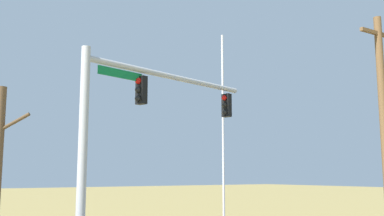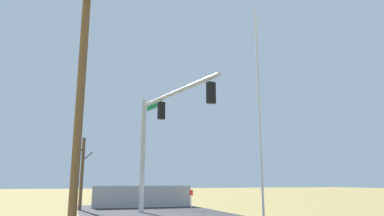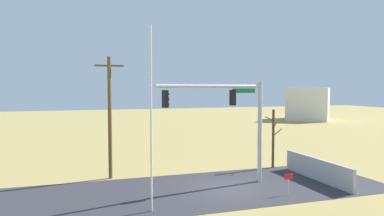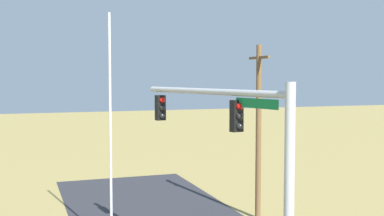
% 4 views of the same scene
% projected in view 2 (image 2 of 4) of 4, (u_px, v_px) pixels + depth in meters
% --- Properties ---
extents(ground_plane, '(160.00, 160.00, 0.00)m').
position_uv_depth(ground_plane, '(163.00, 216.00, 17.61)').
color(ground_plane, '#9E894C').
extents(sidewalk_corner, '(6.00, 6.00, 0.01)m').
position_uv_depth(sidewalk_corner, '(138.00, 211.00, 20.75)').
color(sidewalk_corner, '#B7B5AD').
rests_on(sidewalk_corner, ground_plane).
extents(retaining_fence, '(0.20, 6.77, 1.45)m').
position_uv_depth(retaining_fence, '(143.00, 197.00, 23.77)').
color(retaining_fence, '#A8A8AD').
rests_on(retaining_fence, ground_plane).
extents(signal_mast, '(7.45, 2.02, 6.58)m').
position_uv_depth(signal_mast, '(159.00, 127.00, 19.09)').
color(signal_mast, '#B2B5BA').
rests_on(signal_mast, ground_plane).
extents(flagpole, '(0.10, 0.10, 9.20)m').
position_uv_depth(flagpole, '(259.00, 111.00, 14.60)').
color(flagpole, silver).
rests_on(flagpole, ground_plane).
extents(utility_pole, '(1.90, 0.26, 8.20)m').
position_uv_depth(utility_pole, '(80.00, 99.00, 10.99)').
color(utility_pole, brown).
rests_on(utility_pole, ground_plane).
extents(bare_tree, '(1.27, 1.02, 4.48)m').
position_uv_depth(bare_tree, '(82.00, 172.00, 21.99)').
color(bare_tree, brown).
rests_on(bare_tree, ground_plane).
extents(open_sign, '(0.56, 0.04, 1.22)m').
position_uv_depth(open_sign, '(191.00, 195.00, 21.17)').
color(open_sign, silver).
rests_on(open_sign, ground_plane).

